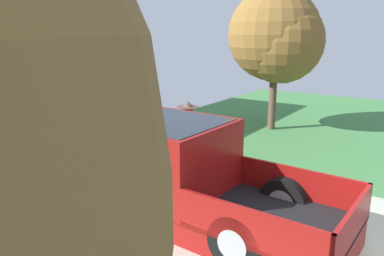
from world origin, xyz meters
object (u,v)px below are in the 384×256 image
(pickup_truck, at_px, (172,172))
(handbag, at_px, (195,181))
(neighbor_tree, at_px, (277,38))
(person_with_hat, at_px, (188,135))

(pickup_truck, height_order, handbag, pickup_truck)
(handbag, height_order, neighbor_tree, neighbor_tree)
(pickup_truck, relative_size, handbag, 13.44)
(pickup_truck, bearing_deg, neighbor_tree, 9.33)
(pickup_truck, height_order, neighbor_tree, neighbor_tree)
(pickup_truck, bearing_deg, person_with_hat, 25.89)
(person_with_hat, height_order, handbag, person_with_hat)
(person_with_hat, relative_size, neighbor_tree, 0.39)
(pickup_truck, relative_size, neighbor_tree, 1.19)
(person_with_hat, distance_m, neighbor_tree, 5.62)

